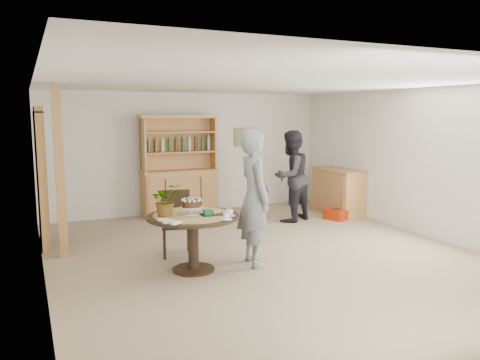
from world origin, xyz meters
name	(u,v)px	position (x,y,z in m)	size (l,w,h in m)	color
ground	(266,256)	(0.00, 0.00, 0.00)	(7.00, 7.00, 0.00)	tan
room_shell	(267,137)	(0.00, 0.01, 1.74)	(6.04, 7.04, 2.52)	white
doorway	(41,176)	(-2.93, 2.00, 1.11)	(0.13, 1.10, 2.18)	black
pine_post	(60,172)	(-2.70, 1.20, 1.25)	(0.12, 0.12, 2.50)	#BA7E4E
hutch	(179,182)	(-0.30, 3.24, 0.69)	(1.62, 0.54, 2.04)	tan
sideboard	(338,191)	(2.74, 2.00, 0.47)	(0.54, 1.26, 0.94)	tan
dining_table	(193,226)	(-1.19, -0.17, 0.60)	(1.20, 1.20, 0.76)	black
dining_chair	(176,218)	(-1.16, 0.65, 0.54)	(0.51, 0.51, 0.95)	black
birthday_cake	(192,205)	(-1.19, -0.12, 0.88)	(0.30, 0.30, 0.20)	white
flower_vase	(165,200)	(-1.54, -0.12, 0.97)	(0.38, 0.33, 0.42)	#3F7233
gift_tray	(212,213)	(-0.97, -0.30, 0.79)	(0.30, 0.20, 0.08)	black
coffee_cup_a	(229,213)	(-0.79, -0.45, 0.80)	(0.15, 0.15, 0.09)	white
coffee_cup_b	(226,217)	(-0.91, -0.62, 0.79)	(0.15, 0.15, 0.08)	white
napkins	(169,221)	(-1.60, -0.49, 0.77)	(0.24, 0.33, 0.03)	white
teen_boy	(254,198)	(-0.34, -0.27, 0.94)	(0.68, 0.45, 1.87)	slate
adult_person	(291,176)	(1.48, 1.80, 0.88)	(0.85, 0.67, 1.76)	black
red_suitcase	(340,213)	(2.50, 1.59, 0.10)	(0.70, 0.59, 0.21)	red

